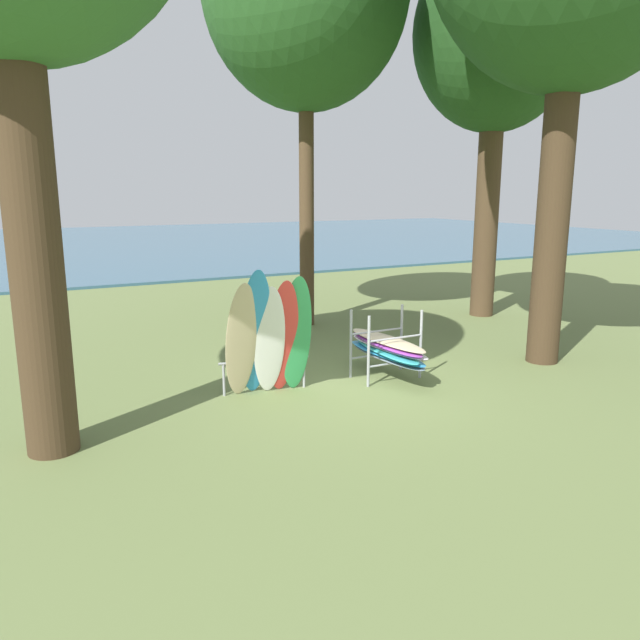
% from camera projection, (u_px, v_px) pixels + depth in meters
% --- Properties ---
extents(ground_plane, '(80.00, 80.00, 0.00)m').
position_uv_depth(ground_plane, '(355.00, 387.00, 10.46)').
color(ground_plane, olive).
extents(lake_water, '(80.00, 36.00, 0.10)m').
position_uv_depth(lake_water, '(96.00, 244.00, 37.62)').
color(lake_water, '#38607A').
rests_on(lake_water, ground).
extents(tree_far_left_back, '(4.16, 4.16, 9.54)m').
position_uv_depth(tree_far_left_back, '(497.00, 38.00, 15.06)').
color(tree_far_left_back, '#4C3823').
rests_on(tree_far_left_back, ground).
extents(leaning_board_pile, '(1.53, 0.75, 2.16)m').
position_uv_depth(leaning_board_pile, '(269.00, 338.00, 9.85)').
color(leaning_board_pile, '#C6B289').
rests_on(leaning_board_pile, ground).
extents(board_storage_rack, '(1.15, 2.13, 1.25)m').
position_uv_depth(board_storage_rack, '(387.00, 348.00, 10.90)').
color(board_storage_rack, '#9EA0A5').
rests_on(board_storage_rack, ground).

